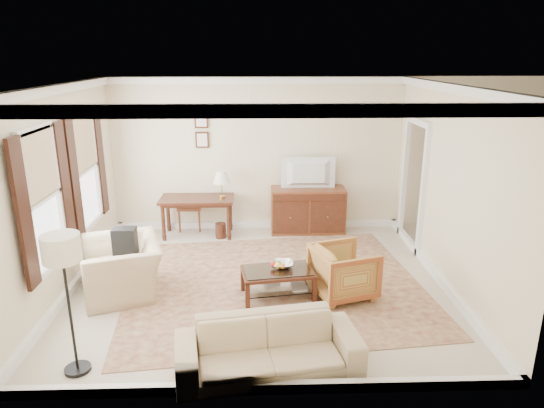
{
  "coord_description": "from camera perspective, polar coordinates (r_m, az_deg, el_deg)",
  "views": [
    {
      "loc": [
        -0.03,
        -6.59,
        3.29
      ],
      "look_at": [
        0.2,
        0.3,
        1.15
      ],
      "focal_mm": 32.0,
      "sensor_mm": 36.0,
      "label": 1
    }
  ],
  "objects": [
    {
      "name": "room_shell",
      "position": [
        6.64,
        -1.67,
        10.16
      ],
      "size": [
        5.51,
        5.01,
        2.91
      ],
      "color": "beige",
      "rests_on": "ground"
    },
    {
      "name": "annex_bedroom",
      "position": [
        9.43,
        26.88,
        -2.92
      ],
      "size": [
        3.0,
        2.7,
        2.9
      ],
      "color": "beige",
      "rests_on": "ground"
    },
    {
      "name": "window_front",
      "position": [
        6.7,
        -25.33,
        0.49
      ],
      "size": [
        0.12,
        1.56,
        1.8
      ],
      "primitive_type": null,
      "color": "#CCB284",
      "rests_on": "room_shell"
    },
    {
      "name": "window_rear",
      "position": [
        8.14,
        -21.05,
        3.74
      ],
      "size": [
        0.12,
        1.56,
        1.8
      ],
      "primitive_type": null,
      "color": "#CCB284",
      "rests_on": "room_shell"
    },
    {
      "name": "doorway",
      "position": [
        8.82,
        16.26,
        2.0
      ],
      "size": [
        0.1,
        1.12,
        2.25
      ],
      "primitive_type": null,
      "color": "white",
      "rests_on": "room_shell"
    },
    {
      "name": "rug",
      "position": [
        7.32,
        0.26,
        -9.41
      ],
      "size": [
        4.66,
        4.12,
        0.01
      ],
      "primitive_type": "cube",
      "rotation": [
        0.0,
        0.0,
        0.11
      ],
      "color": "maroon",
      "rests_on": "room_shell"
    },
    {
      "name": "writing_desk",
      "position": [
        9.12,
        -8.81,
        0.07
      ],
      "size": [
        1.35,
        0.68,
        0.74
      ],
      "color": "#462014",
      "rests_on": "room_shell"
    },
    {
      "name": "desk_chair",
      "position": [
        9.51,
        -9.63,
        0.08
      ],
      "size": [
        0.49,
        0.49,
        1.05
      ],
      "primitive_type": null,
      "rotation": [
        0.0,
        0.0,
        0.1
      ],
      "color": "brown",
      "rests_on": "room_shell"
    },
    {
      "name": "desk_lamp",
      "position": [
        8.98,
        -5.93,
        2.3
      ],
      "size": [
        0.32,
        0.32,
        0.5
      ],
      "primitive_type": null,
      "color": "silver",
      "rests_on": "writing_desk"
    },
    {
      "name": "framed_prints",
      "position": [
        9.22,
        -8.27,
        8.64
      ],
      "size": [
        0.25,
        0.04,
        0.68
      ],
      "primitive_type": null,
      "color": "#462014",
      "rests_on": "room_shell"
    },
    {
      "name": "sideboard",
      "position": [
        9.3,
        4.22,
        -0.72
      ],
      "size": [
        1.4,
        0.54,
        0.86
      ],
      "primitive_type": "cube",
      "color": "brown",
      "rests_on": "room_shell"
    },
    {
      "name": "tv",
      "position": [
        9.04,
        4.36,
        4.77
      ],
      "size": [
        0.97,
        0.56,
        0.13
      ],
      "primitive_type": "imported",
      "rotation": [
        0.0,
        0.0,
        3.14
      ],
      "color": "black",
      "rests_on": "sideboard"
    },
    {
      "name": "coffee_table",
      "position": [
        6.85,
        0.69,
        -8.49
      ],
      "size": [
        1.06,
        0.71,
        0.42
      ],
      "rotation": [
        0.0,
        0.0,
        0.15
      ],
      "color": "#462014",
      "rests_on": "room_shell"
    },
    {
      "name": "fruit_bowl",
      "position": [
        6.86,
        1.28,
        -7.02
      ],
      "size": [
        0.42,
        0.42,
        0.1
      ],
      "primitive_type": "imported",
      "color": "silver",
      "rests_on": "coffee_table"
    },
    {
      "name": "book_a",
      "position": [
        6.98,
        -1.1,
        -9.35
      ],
      "size": [
        0.27,
        0.15,
        0.38
      ],
      "primitive_type": "imported",
      "rotation": [
        0.0,
        0.0,
        0.42
      ],
      "color": "brown",
      "rests_on": "coffee_table"
    },
    {
      "name": "book_b",
      "position": [
        6.91,
        2.31,
        -9.71
      ],
      "size": [
        0.28,
        0.04,
        0.38
      ],
      "primitive_type": "imported",
      "rotation": [
        0.0,
        0.0,
        0.04
      ],
      "color": "brown",
      "rests_on": "coffee_table"
    },
    {
      "name": "striped_armchair",
      "position": [
        6.92,
        8.44,
        -7.6
      ],
      "size": [
        0.94,
        0.97,
        0.81
      ],
      "primitive_type": "imported",
      "rotation": [
        0.0,
        0.0,
        1.88
      ],
      "color": "brown",
      "rests_on": "room_shell"
    },
    {
      "name": "club_armchair",
      "position": [
        7.21,
        -17.28,
        -6.21
      ],
      "size": [
        1.1,
        1.37,
        1.03
      ],
      "primitive_type": "imported",
      "rotation": [
        0.0,
        0.0,
        -1.25
      ],
      "color": "tan",
      "rests_on": "room_shell"
    },
    {
      "name": "backpack",
      "position": [
        7.18,
        -16.93,
        -4.1
      ],
      "size": [
        0.35,
        0.39,
        0.4
      ],
      "primitive_type": "cube",
      "rotation": [
        0.0,
        0.0,
        -1.08
      ],
      "color": "black",
      "rests_on": "club_armchair"
    },
    {
      "name": "sofa",
      "position": [
        5.35,
        -0.44,
        -15.62
      ],
      "size": [
        2.03,
        0.88,
        0.77
      ],
      "primitive_type": "imported",
      "rotation": [
        0.0,
        0.0,
        0.16
      ],
      "color": "tan",
      "rests_on": "room_shell"
    },
    {
      "name": "floor_lamp",
      "position": [
        5.34,
        -23.42,
        -5.93
      ],
      "size": [
        0.39,
        0.39,
        1.57
      ],
      "color": "black",
      "rests_on": "room_shell"
    }
  ]
}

